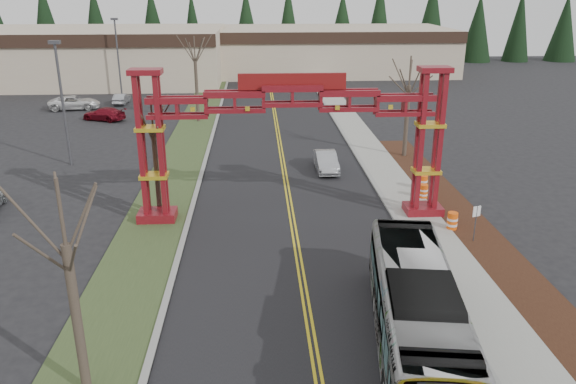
{
  "coord_description": "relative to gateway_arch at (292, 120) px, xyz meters",
  "views": [
    {
      "loc": [
        -2.02,
        -13.2,
        13.03
      ],
      "look_at": [
        -0.53,
        12.73,
        3.56
      ],
      "focal_mm": 35.0,
      "sensor_mm": 36.0,
      "label": 1
    }
  ],
  "objects": [
    {
      "name": "landscape_strip",
      "position": [
        10.2,
        -8.0,
        -5.92
      ],
      "size": [
        2.6,
        50.0,
        0.12
      ],
      "primitive_type": "cube",
      "color": "black",
      "rests_on": "ground"
    },
    {
      "name": "retail_building_west",
      "position": [
        -30.0,
        53.96,
        -2.22
      ],
      "size": [
        46.0,
        22.3,
        7.5
      ],
      "color": "#BDA790",
      "rests_on": "ground"
    },
    {
      "name": "silver_sedan",
      "position": [
        3.15,
        9.02,
        -5.26
      ],
      "size": [
        1.61,
        4.43,
        1.45
      ],
      "primitive_type": "imported",
      "rotation": [
        0.0,
        0.0,
        0.02
      ],
      "color": "#A5A8AD",
      "rests_on": "ground"
    },
    {
      "name": "curb_left",
      "position": [
        -6.15,
        7.0,
        -5.91
      ],
      "size": [
        0.3,
        110.0,
        0.15
      ],
      "primitive_type": "cube",
      "color": "gray",
      "rests_on": "ground"
    },
    {
      "name": "road",
      "position": [
        -0.0,
        7.0,
        -5.97
      ],
      "size": [
        12.0,
        110.0,
        0.02
      ],
      "primitive_type": "cube",
      "color": "black",
      "rests_on": "ground"
    },
    {
      "name": "bare_tree_median_near",
      "position": [
        -8.0,
        -15.08,
        -0.47
      ],
      "size": [
        3.3,
        3.3,
        7.73
      ],
      "color": "#382D26",
      "rests_on": "ground"
    },
    {
      "name": "parked_car_far_a",
      "position": [
        -17.99,
        36.19,
        -5.35
      ],
      "size": [
        1.38,
        3.83,
        1.26
      ],
      "primitive_type": "imported",
      "rotation": [
        0.0,
        0.0,
        3.13
      ],
      "color": "#9B9DA2",
      "rests_on": "ground"
    },
    {
      "name": "street_sign",
      "position": [
        9.6,
        -4.16,
        -4.45
      ],
      "size": [
        0.47,
        0.2,
        2.13
      ],
      "color": "#3F3F44",
      "rests_on": "ground"
    },
    {
      "name": "parked_car_mid_a",
      "position": [
        -17.87,
        27.36,
        -5.31
      ],
      "size": [
        5.0,
        3.64,
        1.35
      ],
      "primitive_type": "imported",
      "rotation": [
        0.0,
        0.0,
        4.28
      ],
      "color": "maroon",
      "rests_on": "ground"
    },
    {
      "name": "bare_tree_median_far",
      "position": [
        -8.0,
        26.17,
        0.38
      ],
      "size": [
        3.32,
        3.32,
        8.59
      ],
      "color": "#382D26",
      "rests_on": "ground"
    },
    {
      "name": "transit_bus",
      "position": [
        3.8,
        -13.38,
        -4.33
      ],
      "size": [
        4.43,
        12.13,
        3.3
      ],
      "primitive_type": "imported",
      "rotation": [
        0.0,
        0.0,
        -0.14
      ],
      "color": "#ADB0B4",
      "rests_on": "ground"
    },
    {
      "name": "light_pole_near",
      "position": [
        -16.58,
        11.71,
        -0.53
      ],
      "size": [
        0.82,
        0.41,
        9.43
      ],
      "color": "#3F3F44",
      "rests_on": "ground"
    },
    {
      "name": "barrel_mid",
      "position": [
        8.76,
        2.54,
        -5.47
      ],
      "size": [
        0.55,
        0.55,
        1.02
      ],
      "color": "#FB590D",
      "rests_on": "ground"
    },
    {
      "name": "parked_car_far_b",
      "position": [
        -22.6,
        33.27,
        -5.21
      ],
      "size": [
        5.86,
        3.33,
        1.54
      ],
      "primitive_type": "imported",
      "rotation": [
        0.0,
        0.0,
        1.71
      ],
      "color": "white",
      "rests_on": "ground"
    },
    {
      "name": "barrel_south",
      "position": [
        8.96,
        -2.49,
        -5.43
      ],
      "size": [
        0.6,
        0.6,
        1.1
      ],
      "color": "#FB590D",
      "rests_on": "ground"
    },
    {
      "name": "gateway_arch",
      "position": [
        0.0,
        0.0,
        0.0
      ],
      "size": [
        18.2,
        1.6,
        8.9
      ],
      "color": "maroon",
      "rests_on": "ground"
    },
    {
      "name": "conifer_treeline",
      "position": [
        0.25,
        74.0,
        0.5
      ],
      "size": [
        116.1,
        5.6,
        13.0
      ],
      "color": "black",
      "rests_on": "ground"
    },
    {
      "name": "bare_tree_median_mid",
      "position": [
        -8.0,
        0.86,
        -0.86
      ],
      "size": [
        2.94,
        2.94,
        7.1
      ],
      "color": "#382D26",
      "rests_on": "ground"
    },
    {
      "name": "barrel_north",
      "position": [
        9.2,
        4.19,
        -5.44
      ],
      "size": [
        0.59,
        0.59,
        1.09
      ],
      "color": "#FB590D",
      "rests_on": "ground"
    },
    {
      "name": "sidewalk_right",
      "position": [
        7.6,
        7.0,
        -5.91
      ],
      "size": [
        2.6,
        110.0,
        0.14
      ],
      "primitive_type": "cube",
      "color": "gray",
      "rests_on": "ground"
    },
    {
      "name": "retail_building_east",
      "position": [
        10.0,
        61.95,
        -2.47
      ],
      "size": [
        38.0,
        20.3,
        7.0
      ],
      "color": "#BDA790",
      "rests_on": "ground"
    },
    {
      "name": "lane_line_left",
      "position": [
        -0.12,
        7.0,
        -5.96
      ],
      "size": [
        0.12,
        100.0,
        0.01
      ],
      "primitive_type": "cube",
      "color": "gold",
      "rests_on": "road"
    },
    {
      "name": "light_pole_far",
      "position": [
        -19.09,
        41.3,
        -0.45
      ],
      "size": [
        0.83,
        0.41,
        9.57
      ],
      "color": "#3F3F44",
      "rests_on": "ground"
    },
    {
      "name": "lane_line_right",
      "position": [
        0.12,
        7.0,
        -5.96
      ],
      "size": [
        0.12,
        100.0,
        0.01
      ],
      "primitive_type": "cube",
      "color": "gold",
      "rests_on": "road"
    },
    {
      "name": "curb_right",
      "position": [
        6.15,
        7.0,
        -5.91
      ],
      "size": [
        0.3,
        110.0,
        0.15
      ],
      "primitive_type": "cube",
      "color": "gray",
      "rests_on": "ground"
    },
    {
      "name": "bare_tree_right_far",
      "position": [
        10.0,
        12.36,
        -0.2
      ],
      "size": [
        3.44,
        3.44,
        8.09
      ],
      "color": "#382D26",
      "rests_on": "ground"
    },
    {
      "name": "grass_median",
      "position": [
        -8.0,
        7.0,
        -5.94
      ],
      "size": [
        4.0,
        110.0,
        0.08
      ],
      "primitive_type": "cube",
      "color": "#364723",
      "rests_on": "ground"
    }
  ]
}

